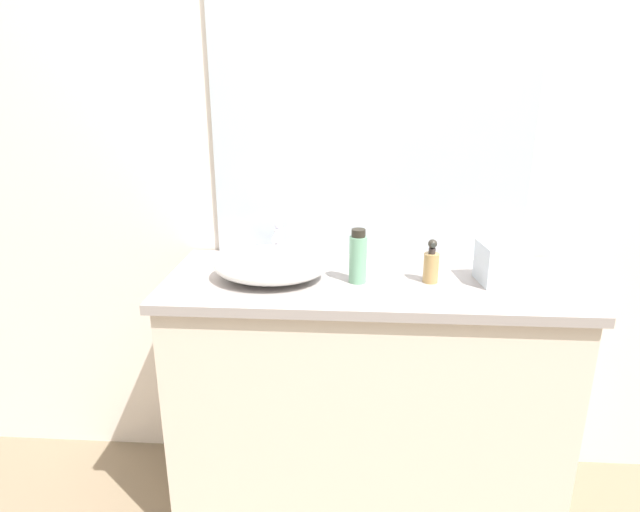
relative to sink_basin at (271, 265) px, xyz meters
The scene contains 8 objects.
bathroom_wall_rear 0.63m from the sink_basin, 39.45° to the left, with size 6.00×0.06×2.60m, color silver.
vanity_counter 0.59m from the sink_basin, ahead, with size 1.33×0.53×0.90m.
wall_mirror_panel 0.70m from the sink_basin, 42.22° to the left, with size 1.12×0.01×1.20m, color #B2BCC6.
sink_basin is the anchor object (origin of this frame).
faucet 0.17m from the sink_basin, 90.00° to the left, with size 0.03×0.11×0.14m.
soap_dispenser 0.51m from the sink_basin, ahead, with size 0.05×0.05×0.14m.
lotion_bottle 0.28m from the sink_basin, ahead, with size 0.06×0.06×0.17m.
tissue_box 0.73m from the sink_basin, ahead, with size 0.15×0.15×0.17m.
Camera 1 is at (-0.13, -1.21, 1.51)m, focal length 30.06 mm.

